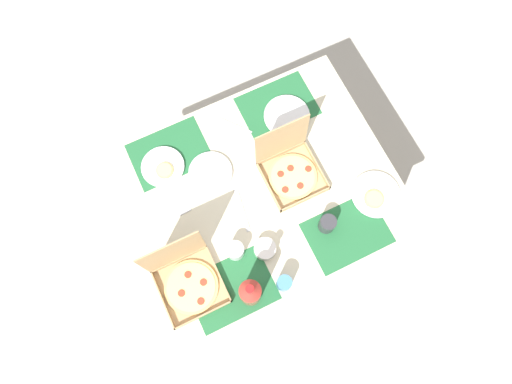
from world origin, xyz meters
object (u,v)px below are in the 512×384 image
pizza_box_corner_left (290,169)px  plate_far_left (211,172)px  cup_clear_left (327,224)px  pizza_box_corner_right (187,280)px  plate_middle (376,195)px  soda_bottle (250,293)px  plate_near_right (163,167)px  cup_clear_right (284,283)px  cup_spare (235,251)px  plate_far_right (287,116)px  condiment_bowl (265,249)px

pizza_box_corner_left → plate_far_left: size_ratio=1.43×
pizza_box_corner_left → cup_clear_left: (0.03, -0.30, -0.00)m
pizza_box_corner_right → plate_middle: (0.93, -0.02, -0.04)m
pizza_box_corner_left → soda_bottle: soda_bottle is taller
pizza_box_corner_left → plate_middle: 0.41m
pizza_box_corner_left → plate_near_right: size_ratio=1.44×
plate_middle → soda_bottle: size_ratio=0.70×
pizza_box_corner_left → plate_middle: (0.30, -0.27, -0.04)m
plate_near_right → cup_clear_right: (0.27, -0.73, 0.04)m
plate_near_right → soda_bottle: 0.72m
plate_far_left → cup_spare: size_ratio=2.38×
soda_bottle → cup_clear_right: size_ratio=3.32×
pizza_box_corner_left → plate_far_right: 0.29m
condiment_bowl → pizza_box_corner_right: bearing=176.5°
plate_middle → pizza_box_corner_left: bearing=137.9°
soda_bottle → cup_clear_left: soda_bottle is taller
pizza_box_corner_left → cup_clear_left: bearing=-84.4°
soda_bottle → plate_far_left: bearing=83.0°
pizza_box_corner_left → plate_near_right: (-0.52, 0.28, -0.04)m
plate_far_left → cup_clear_right: 0.61m
plate_far_right → soda_bottle: soda_bottle is taller
cup_clear_right → cup_clear_left: cup_clear_right is taller
cup_spare → plate_near_right: bearing=105.2°
pizza_box_corner_right → plate_middle: size_ratio=1.34×
pizza_box_corner_right → condiment_bowl: pizza_box_corner_right is taller
pizza_box_corner_left → soda_bottle: 0.60m
plate_middle → soda_bottle: 0.74m
pizza_box_corner_right → cup_clear_right: (0.36, -0.19, 0.00)m
pizza_box_corner_right → plate_far_right: (0.74, 0.52, -0.04)m
plate_far_right → condiment_bowl: (-0.38, -0.54, 0.02)m
pizza_box_corner_right → soda_bottle: (0.22, -0.17, 0.09)m
pizza_box_corner_left → plate_middle: pizza_box_corner_left is taller
pizza_box_corner_right → soda_bottle: 0.29m
pizza_box_corner_right → plate_near_right: bearing=79.4°
pizza_box_corner_right → cup_clear_right: size_ratio=3.12×
soda_bottle → cup_clear_right: (0.15, -0.02, -0.08)m
plate_far_left → condiment_bowl: (0.07, -0.43, 0.02)m
plate_middle → plate_far_right: 0.56m
pizza_box_corner_right → cup_clear_left: 0.66m
pizza_box_corner_right → pizza_box_corner_left: bearing=22.4°
plate_far_right → plate_far_left: bearing=-167.2°
cup_clear_left → soda_bottle: bearing=-163.7°
pizza_box_corner_right → plate_near_right: (0.10, 0.53, -0.04)m
cup_clear_left → pizza_box_corner_left: bearing=95.6°
plate_near_right → cup_spare: cup_spare is taller
plate_far_right → cup_clear_left: bearing=-98.7°
plate_near_right → soda_bottle: soda_bottle is taller
soda_bottle → condiment_bowl: 0.23m
pizza_box_corner_right → plate_near_right: pizza_box_corner_right is taller
condiment_bowl → plate_near_right: bearing=115.0°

